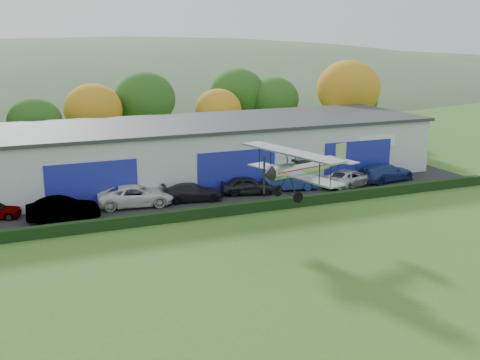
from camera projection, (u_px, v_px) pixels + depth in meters
name	position (u px, v px, depth m)	size (l,w,h in m)	color
ground	(312.00, 313.00, 27.99)	(300.00, 300.00, 0.00)	#326B22
apron	(219.00, 197.00, 47.94)	(48.00, 9.00, 0.05)	black
hedge	(241.00, 208.00, 43.54)	(46.00, 0.60, 0.80)	black
hangar	(213.00, 149.00, 54.30)	(40.60, 12.60, 5.30)	#B2B7BC
tree_belt	(138.00, 105.00, 63.40)	(75.70, 13.22, 10.12)	#3D2614
distant_hills	(39.00, 135.00, 155.17)	(430.00, 196.00, 56.00)	#4C6642
car_1	(63.00, 209.00, 41.69)	(1.77, 5.08, 1.67)	gray
car_2	(136.00, 196.00, 45.23)	(2.70, 5.85, 1.63)	silver
car_3	(192.00, 192.00, 46.64)	(1.98, 4.86, 1.41)	black
car_4	(247.00, 185.00, 48.55)	(1.78, 4.42, 1.51)	black
car_5	(290.00, 181.00, 49.85)	(1.62, 4.65, 1.53)	navy
car_6	(349.00, 178.00, 51.00)	(2.59, 5.61, 1.56)	silver
car_7	(386.00, 172.00, 52.88)	(2.30, 5.65, 1.64)	navy
biplane	(303.00, 166.00, 38.01)	(7.45, 8.45, 3.15)	silver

